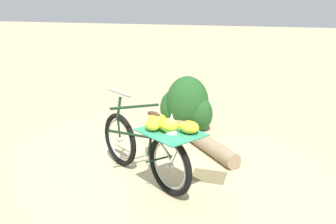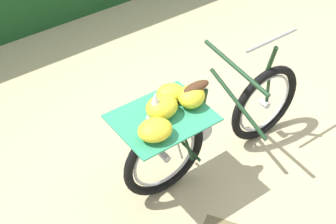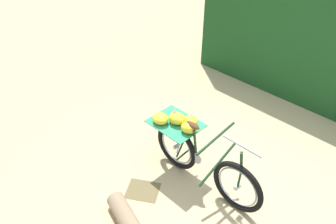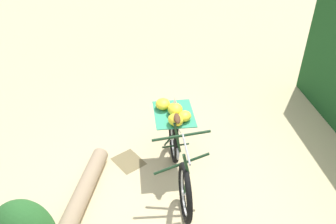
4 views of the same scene
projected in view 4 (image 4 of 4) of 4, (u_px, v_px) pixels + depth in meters
The scene contains 4 objects.
ground_plane at pixel (198, 190), 4.65m from camera, with size 60.00×60.00×0.00m, color #C6B284.
bicycle at pixel (177, 147), 4.60m from camera, with size 1.66×1.21×1.03m.
fallen_log at pixel (80, 199), 4.38m from camera, with size 0.22×0.22×1.73m, color #9E8466.
leaf_litter_patch at pixel (129, 161), 5.12m from camera, with size 0.44×0.36×0.01m, color olive.
Camera 4 is at (-2.26, 2.36, 3.50)m, focal length 37.04 mm.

